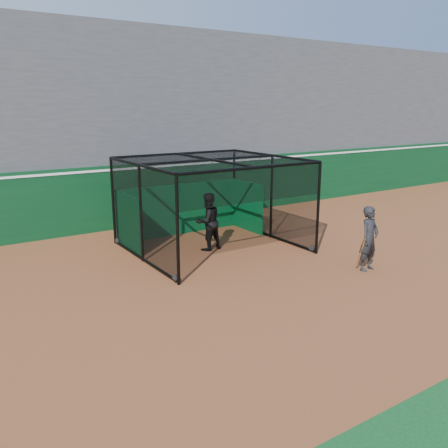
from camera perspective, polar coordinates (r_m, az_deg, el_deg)
ground at (r=12.54m, az=4.89°, el=-8.11°), size 120.00×120.00×0.00m
outfield_wall at (r=19.33m, az=-10.73°, el=3.57°), size 50.00×0.50×2.50m
grandstand at (r=22.57m, az=-14.90°, el=12.97°), size 50.00×7.85×8.95m
batting_cage at (r=15.82m, az=-1.51°, el=2.30°), size 5.17×4.87×3.01m
batter at (r=15.79m, az=-1.96°, el=0.29°), size 1.01×0.82×1.93m
on_deck_player at (r=14.45m, az=17.06°, el=-1.70°), size 0.76×0.57×1.91m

